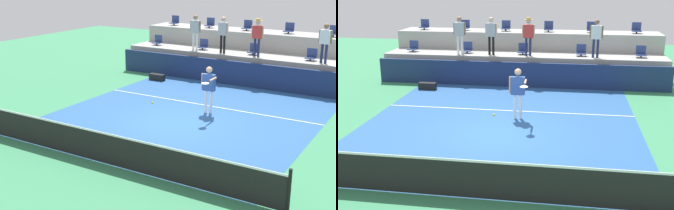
% 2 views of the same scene
% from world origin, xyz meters
% --- Properties ---
extents(ground_plane, '(40.00, 40.00, 0.00)m').
position_xyz_m(ground_plane, '(0.00, 0.00, 0.00)').
color(ground_plane, '#388456').
extents(court_inner_paint, '(9.00, 10.00, 0.01)m').
position_xyz_m(court_inner_paint, '(0.00, 1.00, 0.00)').
color(court_inner_paint, '#285693').
rests_on(court_inner_paint, ground_plane).
extents(court_service_line, '(9.00, 0.06, 0.00)m').
position_xyz_m(court_service_line, '(0.00, 2.40, 0.01)').
color(court_service_line, white).
rests_on(court_service_line, ground_plane).
extents(tennis_net, '(10.48, 0.08, 1.07)m').
position_xyz_m(tennis_net, '(0.00, -4.00, 0.50)').
color(tennis_net, black).
rests_on(tennis_net, ground_plane).
extents(sponsor_backboard, '(13.00, 0.16, 1.10)m').
position_xyz_m(sponsor_backboard, '(0.00, 6.00, 0.55)').
color(sponsor_backboard, navy).
rests_on(sponsor_backboard, ground_plane).
extents(seating_tier_lower, '(13.00, 1.80, 1.25)m').
position_xyz_m(seating_tier_lower, '(0.00, 7.30, 0.62)').
color(seating_tier_lower, '#9E9E99').
rests_on(seating_tier_lower, ground_plane).
extents(seating_tier_upper, '(13.00, 1.80, 2.10)m').
position_xyz_m(seating_tier_upper, '(0.00, 9.10, 1.05)').
color(seating_tier_upper, '#9E9E99').
rests_on(seating_tier_upper, ground_plane).
extents(stadium_chair_lower_far_left, '(0.44, 0.40, 0.52)m').
position_xyz_m(stadium_chair_lower_far_left, '(-5.33, 7.23, 1.46)').
color(stadium_chair_lower_far_left, '#2D2D33').
rests_on(stadium_chair_lower_far_left, seating_tier_lower).
extents(stadium_chair_lower_left, '(0.44, 0.40, 0.52)m').
position_xyz_m(stadium_chair_lower_left, '(-2.65, 7.23, 1.46)').
color(stadium_chair_lower_left, '#2D2D33').
rests_on(stadium_chair_lower_left, seating_tier_lower).
extents(stadium_chair_lower_center, '(0.44, 0.40, 0.52)m').
position_xyz_m(stadium_chair_lower_center, '(-0.00, 7.23, 1.46)').
color(stadium_chair_lower_center, '#2D2D33').
rests_on(stadium_chair_lower_center, seating_tier_lower).
extents(stadium_chair_lower_right, '(0.44, 0.40, 0.52)m').
position_xyz_m(stadium_chair_lower_right, '(2.67, 7.23, 1.46)').
color(stadium_chair_lower_right, '#2D2D33').
rests_on(stadium_chair_lower_right, seating_tier_lower).
extents(stadium_chair_upper_far_left, '(0.44, 0.40, 0.52)m').
position_xyz_m(stadium_chair_upper_far_left, '(-5.36, 9.03, 2.31)').
color(stadium_chair_upper_far_left, '#2D2D33').
rests_on(stadium_chair_upper_far_left, seating_tier_upper).
extents(stadium_chair_upper_left, '(0.44, 0.40, 0.52)m').
position_xyz_m(stadium_chair_upper_left, '(-3.19, 9.03, 2.31)').
color(stadium_chair_upper_left, '#2D2D33').
rests_on(stadium_chair_upper_left, seating_tier_upper).
extents(stadium_chair_upper_mid_left, '(0.44, 0.40, 0.52)m').
position_xyz_m(stadium_chair_upper_mid_left, '(-1.08, 9.03, 2.31)').
color(stadium_chair_upper_mid_left, '#2D2D33').
rests_on(stadium_chair_upper_mid_left, seating_tier_upper).
extents(stadium_chair_upper_mid_right, '(0.44, 0.40, 0.52)m').
position_xyz_m(stadium_chair_upper_mid_right, '(1.06, 9.03, 2.31)').
color(stadium_chair_upper_mid_right, '#2D2D33').
rests_on(stadium_chair_upper_mid_right, seating_tier_upper).
extents(stadium_chair_upper_right, '(0.44, 0.40, 0.52)m').
position_xyz_m(stadium_chair_upper_right, '(3.15, 9.03, 2.31)').
color(stadium_chair_upper_right, '#2D2D33').
rests_on(stadium_chair_upper_right, seating_tier_upper).
extents(tennis_player, '(0.75, 1.20, 1.75)m').
position_xyz_m(tennis_player, '(0.49, 1.55, 1.08)').
color(tennis_player, white).
rests_on(tennis_player, ground_plane).
extents(spectator_leaning_on_rail, '(0.60, 0.24, 1.72)m').
position_xyz_m(spectator_leaning_on_rail, '(-2.90, 6.85, 2.29)').
color(spectator_leaning_on_rail, white).
rests_on(spectator_leaning_on_rail, seating_tier_lower).
extents(spectator_in_grey, '(0.60, 0.28, 1.72)m').
position_xyz_m(spectator_in_grey, '(-1.42, 6.85, 2.29)').
color(spectator_in_grey, black).
rests_on(spectator_in_grey, seating_tier_lower).
extents(spectator_with_hat, '(0.59, 0.41, 1.73)m').
position_xyz_m(spectator_with_hat, '(0.28, 6.85, 2.31)').
color(spectator_with_hat, navy).
rests_on(spectator_with_hat, seating_tier_lower).
extents(spectator_in_white, '(0.59, 0.26, 1.68)m').
position_xyz_m(spectator_in_white, '(3.28, 6.85, 2.26)').
color(spectator_in_white, navy).
rests_on(spectator_in_white, seating_tier_lower).
extents(tennis_ball, '(0.07, 0.07, 0.07)m').
position_xyz_m(tennis_ball, '(0.31, -1.89, 1.25)').
color(tennis_ball, '#CCE033').
extents(equipment_bag, '(0.76, 0.28, 0.30)m').
position_xyz_m(equipment_bag, '(-3.90, 4.91, 0.15)').
color(equipment_bag, black).
rests_on(equipment_bag, ground_plane).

